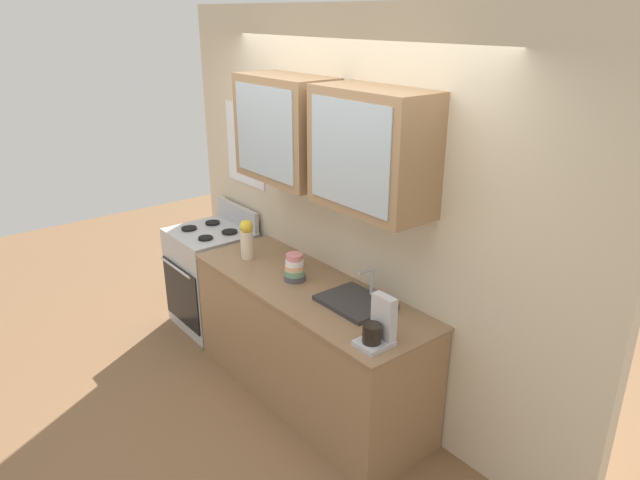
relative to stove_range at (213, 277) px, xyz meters
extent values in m
plane|color=brown|center=(1.39, 0.00, -0.45)|extent=(10.00, 10.00, 0.00)
cube|color=beige|center=(1.39, 0.39, 0.90)|extent=(3.92, 0.10, 2.71)
cube|color=#93704C|center=(0.95, 0.16, 1.44)|extent=(0.78, 0.37, 0.72)
cube|color=#9EADB7|center=(0.95, -0.03, 1.44)|extent=(0.67, 0.01, 0.61)
cube|color=#93704C|center=(1.82, 0.16, 1.44)|extent=(0.78, 0.37, 0.72)
cube|color=#9EADB7|center=(1.82, -0.03, 1.44)|extent=(0.67, 0.01, 0.61)
cube|color=white|center=(0.11, 0.33, 1.16)|extent=(0.55, 0.01, 0.68)
cube|color=#93704C|center=(1.39, 0.00, -0.02)|extent=(1.98, 0.66, 0.87)
cube|color=#8C6B4C|center=(1.39, 0.00, 0.43)|extent=(2.00, 0.68, 0.02)
cube|color=silver|center=(0.00, 0.00, -0.01)|extent=(0.66, 0.61, 0.89)
cube|color=black|center=(0.00, -0.31, -0.08)|extent=(0.61, 0.01, 0.53)
cylinder|color=silver|center=(0.00, -0.34, 0.19)|extent=(0.53, 0.02, 0.02)
cube|color=silver|center=(0.00, 0.29, 0.53)|extent=(0.63, 0.04, 0.18)
cylinder|color=black|center=(-0.15, -0.12, 0.45)|extent=(0.13, 0.13, 0.02)
cylinder|color=black|center=(0.15, -0.12, 0.45)|extent=(0.12, 0.12, 0.02)
cylinder|color=black|center=(-0.15, 0.11, 0.45)|extent=(0.13, 0.13, 0.02)
cylinder|color=black|center=(0.15, 0.11, 0.45)|extent=(0.13, 0.13, 0.02)
cube|color=#2D2D30|center=(1.79, 0.08, 0.45)|extent=(0.45, 0.35, 0.03)
cylinder|color=silver|center=(1.79, 0.22, 0.56)|extent=(0.02, 0.02, 0.18)
cylinder|color=silver|center=(1.79, 0.16, 0.65)|extent=(0.02, 0.12, 0.02)
cylinder|color=#4C4C54|center=(1.25, -0.01, 0.46)|extent=(0.15, 0.15, 0.04)
cylinder|color=#669972|center=(1.25, -0.01, 0.49)|extent=(0.15, 0.15, 0.05)
cylinder|color=#E0AD7F|center=(1.25, -0.01, 0.53)|extent=(0.14, 0.14, 0.05)
cylinder|color=white|center=(1.25, -0.01, 0.57)|extent=(0.13, 0.13, 0.05)
cylinder|color=#D87F84|center=(1.25, -0.01, 0.61)|extent=(0.12, 0.12, 0.05)
cylinder|color=beige|center=(0.70, -0.05, 0.55)|extent=(0.10, 0.10, 0.22)
sphere|color=yellow|center=(0.70, -0.05, 0.69)|extent=(0.10, 0.10, 0.10)
cylinder|color=silver|center=(1.08, 0.15, 0.49)|extent=(0.07, 0.07, 0.10)
torus|color=silver|center=(1.12, 0.15, 0.49)|extent=(0.06, 0.01, 0.06)
cube|color=#B7B7BC|center=(2.23, -0.17, 0.45)|extent=(0.17, 0.20, 0.03)
cylinder|color=black|center=(2.23, -0.19, 0.52)|extent=(0.11, 0.11, 0.11)
cube|color=#B7B7BC|center=(2.23, -0.10, 0.60)|extent=(0.15, 0.06, 0.26)
camera|label=1|loc=(4.27, -2.20, 2.20)|focal=32.78mm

